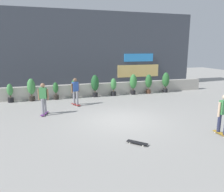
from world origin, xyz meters
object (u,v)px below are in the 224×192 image
at_px(potted_plant_0, 10,92).
at_px(potted_plant_3, 74,88).
at_px(potted_plant_6, 133,83).
at_px(skater_by_wall_right, 224,113).
at_px(potted_plant_7, 149,82).
at_px(skater_by_wall_left, 75,90).
at_px(potted_plant_2, 56,90).
at_px(potted_plant_4, 95,84).
at_px(potted_plant_8, 166,81).
at_px(potted_plant_1, 31,88).
at_px(potted_plant_5, 114,86).
at_px(skateboard_near_camera, 137,143).
at_px(skater_far_right, 43,97).

relative_size(potted_plant_0, potted_plant_3, 0.91).
bearing_deg(potted_plant_6, skater_by_wall_right, -87.60).
distance_m(potted_plant_7, skater_by_wall_left, 6.25).
bearing_deg(potted_plant_2, potted_plant_6, -0.00).
xyz_separation_m(potted_plant_4, skater_by_wall_left, (-1.68, -2.04, 0.01)).
bearing_deg(potted_plant_2, potted_plant_8, -0.00).
relative_size(potted_plant_0, potted_plant_8, 0.77).
distance_m(potted_plant_1, potted_plant_4, 4.30).
relative_size(potted_plant_7, potted_plant_8, 0.94).
xyz_separation_m(potted_plant_2, potted_plant_8, (8.45, -0.00, 0.30)).
bearing_deg(potted_plant_5, skateboard_near_camera, -101.55).
xyz_separation_m(potted_plant_3, potted_plant_6, (4.42, 0.00, 0.15)).
bearing_deg(skater_by_wall_left, skater_far_right, -141.73).
distance_m(potted_plant_6, skater_far_right, 7.39).
relative_size(potted_plant_0, potted_plant_2, 1.03).
xyz_separation_m(potted_plant_4, skater_by_wall_right, (3.31, -8.56, 0.01)).
height_order(potted_plant_0, potted_plant_3, potted_plant_3).
xyz_separation_m(potted_plant_2, skater_by_wall_right, (6.05, -8.56, 0.32)).
bearing_deg(potted_plant_7, potted_plant_6, 180.00).
bearing_deg(potted_plant_0, potted_plant_8, 0.00).
distance_m(potted_plant_6, potted_plant_7, 1.27).
height_order(potted_plant_0, potted_plant_5, potted_plant_5).
height_order(potted_plant_2, skater_by_wall_left, skater_by_wall_left).
distance_m(potted_plant_5, potted_plant_8, 4.32).
distance_m(potted_plant_3, potted_plant_8, 7.18).
bearing_deg(potted_plant_1, potted_plant_6, 0.00).
bearing_deg(potted_plant_3, potted_plant_4, 0.00).
height_order(potted_plant_0, potted_plant_8, potted_plant_8).
distance_m(potted_plant_4, potted_plant_5, 1.41).
distance_m(skater_far_right, skateboard_near_camera, 5.90).
distance_m(potted_plant_1, potted_plant_6, 7.25).
relative_size(potted_plant_3, potted_plant_8, 0.84).
relative_size(potted_plant_1, skater_by_wall_right, 0.88).
bearing_deg(potted_plant_5, potted_plant_2, 180.00).
relative_size(potted_plant_2, potted_plant_3, 0.89).
relative_size(potted_plant_0, skater_by_wall_left, 0.72).
height_order(potted_plant_1, potted_plant_5, potted_plant_1).
xyz_separation_m(potted_plant_6, skater_by_wall_left, (-4.63, -2.04, 0.04)).
xyz_separation_m(potted_plant_3, potted_plant_7, (5.70, 0.00, 0.11)).
bearing_deg(skater_far_right, potted_plant_5, 35.43).
bearing_deg(potted_plant_4, potted_plant_6, 0.00).
relative_size(potted_plant_1, potted_plant_7, 1.01).
bearing_deg(potted_plant_1, potted_plant_8, 0.00).
relative_size(potted_plant_4, skateboard_near_camera, 2.22).
distance_m(potted_plant_2, potted_plant_7, 6.97).
xyz_separation_m(potted_plant_6, skater_far_right, (-6.50, -3.52, 0.04)).
bearing_deg(potted_plant_4, potted_plant_8, 0.00).
xyz_separation_m(potted_plant_1, potted_plant_5, (5.69, 0.00, -0.15)).
bearing_deg(potted_plant_0, potted_plant_6, 0.00).
xyz_separation_m(skater_far_right, skateboard_near_camera, (3.23, -4.85, -0.88)).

